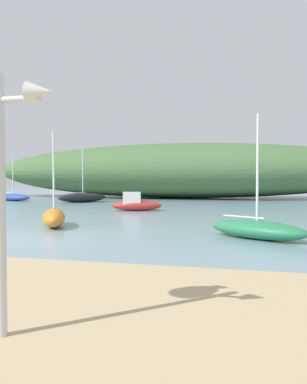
{
  "coord_description": "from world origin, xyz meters",
  "views": [
    {
      "loc": [
        6.58,
        -10.94,
        1.92
      ],
      "look_at": [
        2.44,
        5.97,
        1.32
      ],
      "focal_mm": 36.29,
      "sensor_mm": 36.0,
      "label": 1
    }
  ],
  "objects_px": {
    "sailboat_west_reach": "(257,229)",
    "motorboat_far_left": "(136,204)",
    "sailboat_inner_mooring": "(13,197)",
    "sailboat_near_shore": "(54,217)",
    "sailboat_by_sandbar": "(83,197)"
  },
  "relations": [
    {
      "from": "sailboat_west_reach",
      "to": "motorboat_far_left",
      "type": "height_order",
      "value": "sailboat_west_reach"
    },
    {
      "from": "sailboat_west_reach",
      "to": "sailboat_inner_mooring",
      "type": "bearing_deg",
      "value": 139.79
    },
    {
      "from": "sailboat_near_shore",
      "to": "sailboat_inner_mooring",
      "type": "xyz_separation_m",
      "value": [
        -12.34,
        15.76,
        -0.07
      ]
    },
    {
      "from": "sailboat_by_sandbar",
      "to": "sailboat_near_shore",
      "type": "distance_m",
      "value": 16.14
    },
    {
      "from": "sailboat_by_sandbar",
      "to": "sailboat_near_shore",
      "type": "height_order",
      "value": "sailboat_by_sandbar"
    },
    {
      "from": "sailboat_inner_mooring",
      "to": "motorboat_far_left",
      "type": "relative_size",
      "value": 1.34
    },
    {
      "from": "sailboat_by_sandbar",
      "to": "motorboat_far_left",
      "type": "height_order",
      "value": "sailboat_by_sandbar"
    },
    {
      "from": "sailboat_by_sandbar",
      "to": "sailboat_near_shore",
      "type": "relative_size",
      "value": 1.16
    },
    {
      "from": "sailboat_west_reach",
      "to": "sailboat_by_sandbar",
      "type": "relative_size",
      "value": 0.9
    },
    {
      "from": "sailboat_near_shore",
      "to": "motorboat_far_left",
      "type": "bearing_deg",
      "value": 83.26
    },
    {
      "from": "sailboat_west_reach",
      "to": "sailboat_by_sandbar",
      "type": "distance_m",
      "value": 21.14
    },
    {
      "from": "sailboat_west_reach",
      "to": "sailboat_near_shore",
      "type": "xyz_separation_m",
      "value": [
        -7.79,
        1.26,
        0.07
      ]
    },
    {
      "from": "sailboat_by_sandbar",
      "to": "sailboat_inner_mooring",
      "type": "distance_m",
      "value": 6.83
    },
    {
      "from": "sailboat_by_sandbar",
      "to": "sailboat_inner_mooring",
      "type": "xyz_separation_m",
      "value": [
        -6.81,
        0.6,
        -0.07
      ]
    },
    {
      "from": "sailboat_west_reach",
      "to": "motorboat_far_left",
      "type": "relative_size",
      "value": 1.26
    }
  ]
}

